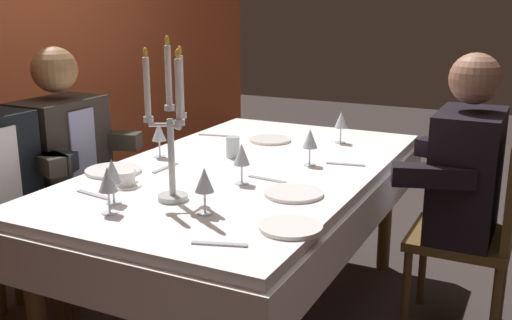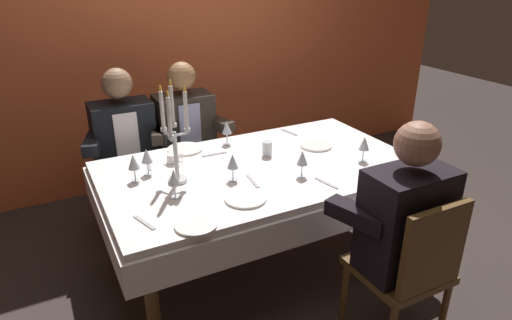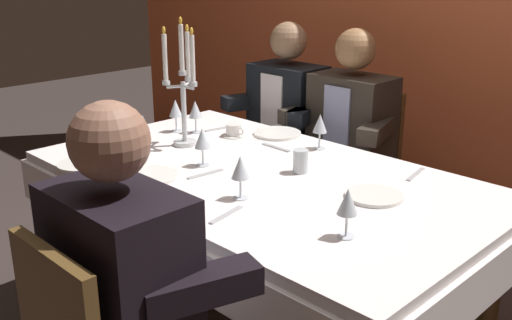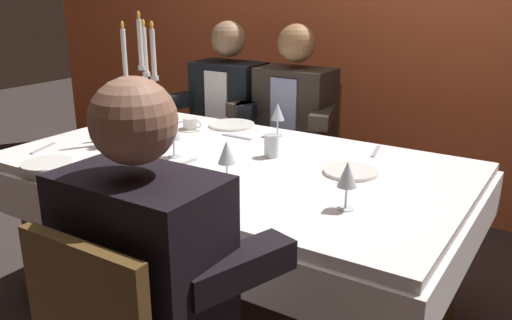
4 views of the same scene
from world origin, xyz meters
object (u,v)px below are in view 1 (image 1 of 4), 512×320
Objects in this scene: dinner_plate_3 at (291,227)px; seated_diner_2 at (468,173)px; dining_table at (245,192)px; wine_glass_3 at (112,173)px; wine_glass_0 at (242,156)px; wine_glass_5 at (108,181)px; candelabra at (170,129)px; dinner_plate_1 at (113,171)px; dinner_plate_0 at (270,140)px; wine_glass_1 at (310,140)px; wine_glass_6 at (204,182)px; seated_diner_1 at (61,154)px; wine_glass_4 at (159,133)px; dinner_plate_2 at (293,193)px; coffee_cup_0 at (125,180)px; water_tumbler_0 at (233,147)px; wine_glass_2 at (341,121)px.

dinner_plate_3 is 1.02m from seated_diner_2.
dining_table is 11.83× the size of wine_glass_3.
wine_glass_0 is 1.00× the size of wine_glass_5.
candelabra is 2.50× the size of dinner_plate_1.
dinner_plate_0 is 0.88m from dinner_plate_1.
wine_glass_0 is at bearing 159.61° from wine_glass_1.
candelabra is 3.59× the size of wine_glass_6.
wine_glass_1 and wine_glass_3 have the same top height.
wine_glass_5 is 1.00× the size of wine_glass_6.
wine_glass_0 is 0.51m from wine_glass_3.
seated_diner_1 is (0.33, 0.86, -0.27)m from candelabra.
wine_glass_4 is (0.20, 0.53, 0.00)m from wine_glass_0.
wine_glass_1 is at bearing 13.31° from dinner_plate_2.
wine_glass_0 and wine_glass_1 have the same top height.
dinner_plate_0 and dinner_plate_3 have the same top height.
wine_glass_4 is 0.46m from coffee_cup_0.
water_tumbler_0 is at bearing -5.62° from wine_glass_3.
wine_glass_0 reaches higher than dinner_plate_3.
wine_glass_0 is (0.29, -0.13, -0.15)m from candelabra.
wine_glass_2 is (1.20, 0.24, 0.11)m from dinner_plate_3.
seated_diner_1 reaches higher than dinner_plate_2.
wine_glass_6 is at bearing -64.38° from wine_glass_5.
coffee_cup_0 is at bearing 106.96° from dinner_plate_2.
dinner_plate_0 is 1.11m from wine_glass_6.
wine_glass_6 is (0.05, -0.35, 0.00)m from wine_glass_3.
water_tumbler_0 is (0.63, 0.09, -0.22)m from candelabra.
seated_diner_1 is at bearing 71.73° from dinner_plate_1.
wine_glass_4 is (-0.03, 0.42, 0.24)m from dining_table.
dinner_plate_0 is at bearing -23.32° from dinner_plate_1.
candelabra is at bearing -171.54° from water_tumbler_0.
dining_table is 11.83× the size of wine_glass_1.
dining_table is 3.29× the size of candelabra.
wine_glass_5 is (-1.34, 0.37, 0.00)m from wine_glass_2.
wine_glass_4 is at bearing 94.61° from dining_table.
dinner_plate_2 is 0.18× the size of seated_diner_2.
candelabra is 0.51m from dinner_plate_2.
wine_glass_0 is (-0.23, -0.11, 0.23)m from dining_table.
dinner_plate_1 is at bearing 123.82° from wine_glass_1.
seated_diner_2 reaches higher than wine_glass_6.
dinner_plate_3 is 2.12× the size of water_tumbler_0.
wine_glass_6 is 0.76m from water_tumbler_0.
dinner_plate_3 is at bearing -98.41° from candelabra.
wine_glass_1 is (0.73, 0.22, 0.11)m from dinner_plate_3.
seated_diner_1 is at bearing 108.08° from wine_glass_4.
coffee_cup_0 is (-0.60, 0.53, -0.09)m from wine_glass_1.
dinner_plate_0 is 0.62m from wine_glass_4.
wine_glass_6 is 1.69× the size of water_tumbler_0.
candelabra reaches higher than wine_glass_6.
seated_diner_2 is at bearing -38.37° from wine_glass_6.
wine_glass_2 and wine_glass_3 have the same top height.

